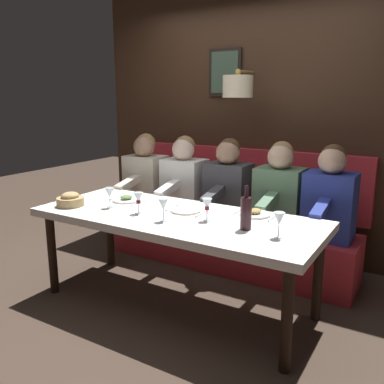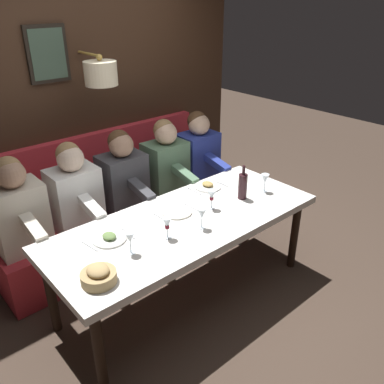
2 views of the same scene
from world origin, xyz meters
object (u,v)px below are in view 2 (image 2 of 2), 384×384
at_px(wine_glass_3, 265,179).
at_px(wine_bottle, 243,186).
at_px(wine_glass_1, 212,196).
at_px(dining_table, 185,227).
at_px(wine_glass_4, 202,214).
at_px(diner_middle, 123,175).
at_px(diner_far, 74,191).
at_px(diner_nearest, 198,151).
at_px(bread_bowl, 99,275).
at_px(diner_farthest, 18,209).
at_px(wine_glass_2, 167,224).
at_px(diner_near, 166,162).
at_px(wine_glass_0, 130,238).

relative_size(wine_glass_3, wine_bottle, 0.55).
xyz_separation_m(wine_glass_1, wine_bottle, (-0.04, -0.32, 0.00)).
distance_m(dining_table, wine_glass_1, 0.33).
relative_size(wine_glass_1, wine_glass_4, 1.00).
height_order(diner_middle, diner_far, same).
height_order(diner_nearest, wine_glass_4, diner_nearest).
height_order(diner_far, bread_bowl, diner_far).
distance_m(wine_glass_4, wine_bottle, 0.60).
height_order(diner_nearest, wine_glass_1, diner_nearest).
distance_m(diner_farthest, bread_bowl, 1.11).
bearing_deg(bread_bowl, diner_farthest, 3.92).
relative_size(diner_middle, wine_glass_2, 4.82).
relative_size(diner_near, bread_bowl, 3.60).
xyz_separation_m(diner_near, diner_far, (0.00, 0.98, 0.00)).
height_order(dining_table, diner_nearest, diner_nearest).
distance_m(diner_middle, wine_bottle, 1.11).
distance_m(diner_far, bread_bowl, 1.18).
bearing_deg(wine_glass_2, diner_near, -37.48).
bearing_deg(diner_farthest, diner_far, -90.00).
bearing_deg(wine_glass_3, diner_far, 53.58).
distance_m(diner_near, bread_bowl, 1.77).
bearing_deg(wine_bottle, diner_nearest, -19.72).
height_order(diner_near, wine_bottle, diner_near).
bearing_deg(wine_glass_0, diner_nearest, -56.72).
height_order(diner_farthest, wine_glass_1, diner_farthest).
bearing_deg(diner_farthest, bread_bowl, -176.08).
distance_m(diner_farthest, wine_glass_3, 2.04).
bearing_deg(wine_glass_1, bread_bowl, 100.72).
xyz_separation_m(diner_nearest, wine_glass_1, (-0.89, 0.66, 0.04)).
bearing_deg(diner_farthest, wine_glass_3, -118.45).
xyz_separation_m(wine_glass_0, bread_bowl, (-0.13, 0.31, -0.07)).
bearing_deg(diner_far, dining_table, -151.40).
distance_m(diner_near, wine_glass_0, 1.45).
distance_m(diner_near, wine_glass_1, 0.92).
xyz_separation_m(diner_nearest, diner_near, (0.00, 0.43, 0.00)).
distance_m(diner_far, wine_glass_2, 1.02).
height_order(wine_glass_4, bread_bowl, wine_glass_4).
height_order(wine_glass_1, wine_glass_3, same).
bearing_deg(wine_glass_3, diner_nearest, -5.35).
bearing_deg(diner_near, wine_glass_1, 165.75).
relative_size(diner_farthest, wine_glass_0, 4.82).
relative_size(dining_table, wine_bottle, 7.34).
bearing_deg(wine_glass_4, diner_far, 24.85).
relative_size(diner_farthest, wine_glass_4, 4.82).
xyz_separation_m(dining_table, diner_near, (0.88, -0.50, 0.14)).
xyz_separation_m(wine_glass_4, bread_bowl, (-0.05, 0.89, -0.07)).
height_order(diner_near, diner_far, same).
bearing_deg(wine_bottle, wine_glass_4, 102.25).
xyz_separation_m(diner_far, wine_glass_4, (-1.06, -0.49, 0.04)).
bearing_deg(dining_table, wine_glass_4, -176.96).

